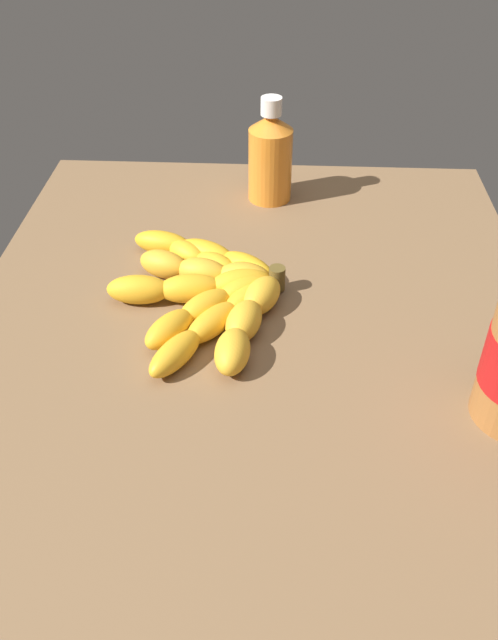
{
  "coord_description": "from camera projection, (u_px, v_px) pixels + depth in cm",
  "views": [
    {
      "loc": [
        -59.27,
        -2.41,
        48.57
      ],
      "look_at": [
        -4.04,
        0.4,
        4.16
      ],
      "focal_mm": 37.53,
      "sensor_mm": 36.0,
      "label": 1
    }
  ],
  "objects": [
    {
      "name": "ground_plane",
      "position": [
        254.0,
        342.0,
        0.78
      ],
      "size": [
        83.7,
        68.02,
        4.71
      ],
      "primitive_type": "cube",
      "color": "brown"
    },
    {
      "name": "honey_bottle",
      "position": [
        270.0,
        156.0,
        0.96
      ],
      "size": [
        6.36,
        6.36,
        15.27
      ],
      "color": "orange",
      "rests_on": "ground_plane"
    },
    {
      "name": "banana_bunch",
      "position": [
        212.0,
        290.0,
        0.79
      ],
      "size": [
        28.26,
        21.55,
        3.74
      ],
      "color": "gold",
      "rests_on": "ground_plane"
    }
  ]
}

